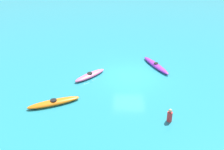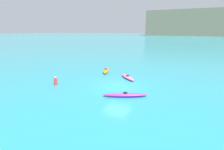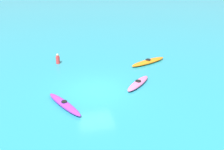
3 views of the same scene
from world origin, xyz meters
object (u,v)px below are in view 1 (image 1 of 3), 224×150
at_px(kayak_orange, 54,102).
at_px(person_near_shore, 170,116).
at_px(kayak_pink, 90,75).
at_px(kayak_purple, 156,65).

bearing_deg(kayak_orange, person_near_shore, -102.02).
bearing_deg(kayak_orange, kayak_pink, -27.78).
bearing_deg(kayak_purple, kayak_orange, 128.17).
relative_size(kayak_pink, kayak_orange, 0.73).
bearing_deg(person_near_shore, kayak_purple, 0.53).
xyz_separation_m(kayak_orange, person_near_shore, (-1.59, -7.46, 0.22)).
distance_m(kayak_purple, kayak_pink, 5.68).
height_order(kayak_purple, kayak_pink, same).
height_order(kayak_purple, kayak_orange, same).
distance_m(kayak_pink, person_near_shore, 7.70).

